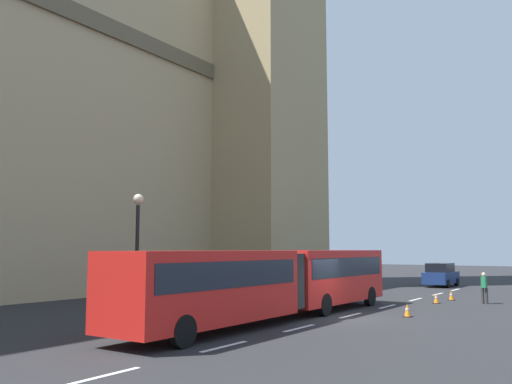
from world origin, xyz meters
TOP-DOWN VIEW (x-y plane):
  - ground_plane at (0.00, 0.00)m, footprint 160.00×160.00m
  - lane_centre_marking at (0.91, 0.00)m, footprint 39.00×0.16m
  - articulated_bus at (-2.05, 1.99)m, footprint 17.67×2.54m
  - sedan_lead at (22.21, 1.80)m, footprint 4.40×1.86m
  - traffic_cone_west at (1.90, -2.26)m, footprint 0.36×0.36m
  - traffic_cone_middle at (8.55, -1.64)m, footprint 0.36×0.36m
  - traffic_cone_east at (10.86, -1.85)m, footprint 0.36×0.36m
  - street_lamp at (-5.87, 6.50)m, footprint 0.44×0.44m
  - pedestrian_near_cones at (9.83, -3.88)m, footprint 0.41×0.36m

SIDE VIEW (x-z plane):
  - ground_plane at x=0.00m, z-range 0.00..0.00m
  - lane_centre_marking at x=0.91m, z-range 0.00..0.01m
  - traffic_cone_west at x=1.90m, z-range -0.01..0.57m
  - traffic_cone_middle at x=8.55m, z-range -0.01..0.57m
  - traffic_cone_east at x=10.86m, z-range -0.01..0.57m
  - pedestrian_near_cones at x=9.83m, z-range 0.07..1.76m
  - sedan_lead at x=22.21m, z-range -0.01..1.84m
  - articulated_bus at x=-2.05m, z-range 0.30..3.20m
  - street_lamp at x=-5.87m, z-range 0.42..5.69m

